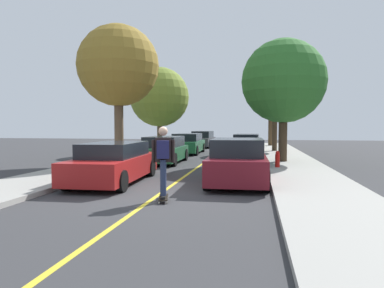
# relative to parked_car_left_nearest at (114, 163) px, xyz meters

# --- Properties ---
(ground) EXTENTS (80.00, 80.00, 0.00)m
(ground) POSITION_rel_parked_car_left_nearest_xyz_m (2.05, -1.79, -0.67)
(ground) COLOR #353538
(sidewalk_left) EXTENTS (2.64, 56.00, 0.14)m
(sidewalk_left) POSITION_rel_parked_car_left_nearest_xyz_m (-2.37, -1.79, -0.60)
(sidewalk_left) COLOR #9E9B93
(sidewalk_left) RESTS_ON ground
(sidewalk_right) EXTENTS (2.64, 56.00, 0.14)m
(sidewalk_right) POSITION_rel_parked_car_left_nearest_xyz_m (6.46, -1.79, -0.60)
(sidewalk_right) COLOR #9E9B93
(sidewalk_right) RESTS_ON ground
(center_line) EXTENTS (0.12, 39.20, 0.01)m
(center_line) POSITION_rel_parked_car_left_nearest_xyz_m (2.05, 2.21, -0.66)
(center_line) COLOR gold
(center_line) RESTS_ON ground
(parked_car_left_nearest) EXTENTS (2.05, 4.71, 1.34)m
(parked_car_left_nearest) POSITION_rel_parked_car_left_nearest_xyz_m (0.00, 0.00, 0.00)
(parked_car_left_nearest) COLOR maroon
(parked_car_left_nearest) RESTS_ON ground
(parked_car_left_near) EXTENTS (2.02, 4.30, 1.36)m
(parked_car_left_near) POSITION_rel_parked_car_left_nearest_xyz_m (-0.00, 6.35, 0.01)
(parked_car_left_near) COLOR #1E5B33
(parked_car_left_near) RESTS_ON ground
(parked_car_left_far) EXTENTS (2.04, 4.69, 1.38)m
(parked_car_left_far) POSITION_rel_parked_car_left_nearest_xyz_m (0.00, 12.66, 0.02)
(parked_car_left_far) COLOR #1E5B33
(parked_car_left_far) RESTS_ON ground
(parked_car_left_farthest) EXTENTS (1.96, 4.43, 1.45)m
(parked_car_left_farthest) POSITION_rel_parked_car_left_nearest_xyz_m (0.00, 19.68, 0.04)
(parked_car_left_farthest) COLOR #38383D
(parked_car_left_farthest) RESTS_ON ground
(parked_car_right_nearest) EXTENTS (1.98, 4.10, 1.48)m
(parked_car_right_nearest) POSITION_rel_parked_car_left_nearest_xyz_m (4.09, 0.45, 0.05)
(parked_car_right_nearest) COLOR maroon
(parked_car_right_nearest) RESTS_ON ground
(parked_car_right_near) EXTENTS (1.95, 4.59, 1.28)m
(parked_car_right_near) POSITION_rel_parked_car_left_nearest_xyz_m (4.09, 6.09, -0.01)
(parked_car_right_near) COLOR navy
(parked_car_right_near) RESTS_ON ground
(parked_car_right_far) EXTENTS (1.94, 4.55, 1.38)m
(parked_car_right_far) POSITION_rel_parked_car_left_nearest_xyz_m (4.09, 11.95, 0.01)
(parked_car_right_far) COLOR navy
(parked_car_right_far) RESTS_ON ground
(street_tree_left_nearest) EXTENTS (3.93, 3.93, 6.64)m
(street_tree_left_nearest) POSITION_rel_parked_car_left_nearest_xyz_m (-1.91, 5.09, 4.12)
(street_tree_left_nearest) COLOR brown
(street_tree_left_nearest) RESTS_ON sidewalk_left
(street_tree_left_near) EXTENTS (4.09, 4.09, 5.82)m
(street_tree_left_near) POSITION_rel_parked_car_left_nearest_xyz_m (-1.91, 12.36, 3.24)
(street_tree_left_near) COLOR brown
(street_tree_left_near) RESTS_ON sidewalk_left
(street_tree_right_nearest) EXTENTS (4.14, 4.14, 6.06)m
(street_tree_right_nearest) POSITION_rel_parked_car_left_nearest_xyz_m (6.00, 6.91, 3.44)
(street_tree_right_nearest) COLOR #3D2D1E
(street_tree_right_nearest) RESTS_ON sidewalk_right
(street_tree_right_near) EXTENTS (3.53, 3.53, 5.94)m
(street_tree_right_near) POSITION_rel_parked_car_left_nearest_xyz_m (6.00, 14.54, 3.63)
(street_tree_right_near) COLOR #3D2D1E
(street_tree_right_near) RESTS_ON sidewalk_right
(street_tree_right_far) EXTENTS (3.05, 3.05, 5.44)m
(street_tree_right_far) POSITION_rel_parked_car_left_nearest_xyz_m (6.00, 21.53, 3.34)
(street_tree_right_far) COLOR #4C3823
(street_tree_right_far) RESTS_ON sidewalk_right
(fire_hydrant) EXTENTS (0.20, 0.20, 0.70)m
(fire_hydrant) POSITION_rel_parked_car_left_nearest_xyz_m (5.59, 4.27, -0.18)
(fire_hydrant) COLOR #B2140F
(fire_hydrant) RESTS_ON sidewalk_right
(skateboard) EXTENTS (0.41, 0.87, 0.10)m
(skateboard) POSITION_rel_parked_car_left_nearest_xyz_m (2.38, -2.50, -0.58)
(skateboard) COLOR black
(skateboard) RESTS_ON ground
(skateboarder) EXTENTS (0.59, 0.70, 1.78)m
(skateboarder) POSITION_rel_parked_car_left_nearest_xyz_m (2.39, -2.54, 0.45)
(skateboarder) COLOR black
(skateboarder) RESTS_ON skateboard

